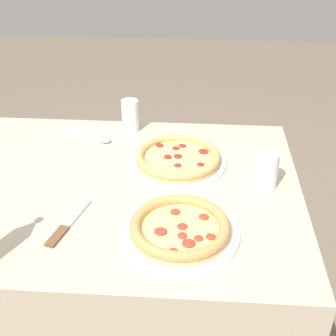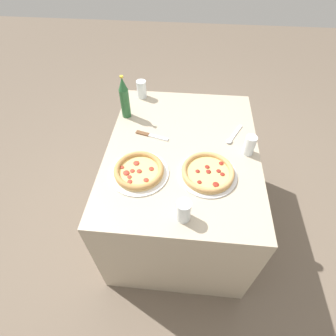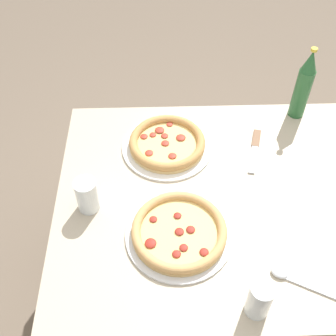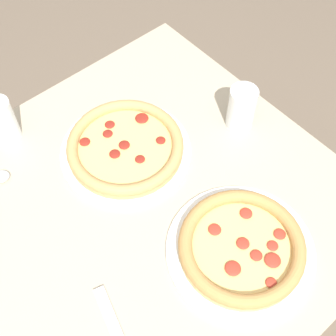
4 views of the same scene
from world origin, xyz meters
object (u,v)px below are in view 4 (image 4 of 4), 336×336
object	(u,v)px
pizza_veggie	(125,147)
glass_water	(241,110)
glass_iced_tea	(3,122)
pizza_pepperoni	(241,247)

from	to	relation	value
pizza_veggie	glass_water	world-z (taller)	glass_water
pizza_veggie	glass_water	bearing A→B (deg)	157.26
pizza_veggie	glass_iced_tea	xyz separation A→B (m)	(0.18, -0.22, 0.03)
glass_iced_tea	glass_water	bearing A→B (deg)	143.31
pizza_pepperoni	glass_water	xyz separation A→B (m)	(-0.24, -0.24, 0.03)
pizza_pepperoni	glass_iced_tea	world-z (taller)	glass_iced_tea
pizza_veggie	glass_iced_tea	bearing A→B (deg)	-50.59
glass_water	pizza_pepperoni	bearing A→B (deg)	45.05
pizza_veggie	glass_water	xyz separation A→B (m)	(-0.26, 0.11, 0.03)
pizza_pepperoni	glass_iced_tea	xyz separation A→B (m)	(0.21, -0.57, 0.03)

